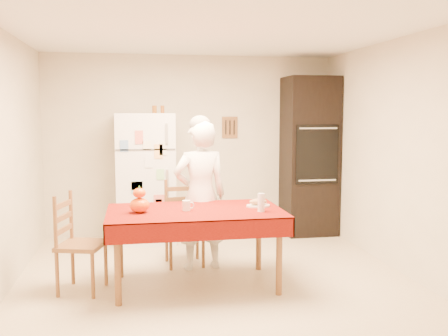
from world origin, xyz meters
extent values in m
plane|color=#C9B091|center=(0.00, 0.00, 0.00)|extent=(4.50, 4.50, 0.00)
cube|color=beige|center=(0.00, 2.25, 1.25)|extent=(4.00, 0.02, 2.50)
cube|color=beige|center=(0.00, -2.25, 1.25)|extent=(4.00, 0.02, 2.50)
cube|color=beige|center=(2.00, 0.00, 1.25)|extent=(0.02, 4.50, 2.50)
cube|color=white|center=(0.00, 0.00, 2.50)|extent=(4.00, 4.50, 0.02)
cube|color=brown|center=(0.55, 2.23, 1.50)|extent=(0.22, 0.02, 0.30)
cube|color=white|center=(-0.65, 1.88, 0.85)|extent=(0.75, 0.70, 1.70)
cube|color=silver|center=(-0.39, 1.51, 1.45)|extent=(0.03, 0.03, 0.25)
cube|color=silver|center=(-0.39, 1.51, 0.70)|extent=(0.03, 0.03, 0.60)
cube|color=black|center=(1.63, 1.93, 1.10)|extent=(0.70, 0.60, 2.20)
cube|color=black|center=(1.63, 1.62, 1.15)|extent=(0.59, 0.02, 0.80)
cylinder|color=brown|center=(-0.95, -0.35, 0.35)|extent=(0.06, 0.06, 0.71)
cylinder|color=brown|center=(-0.95, 0.43, 0.35)|extent=(0.06, 0.06, 0.71)
cylinder|color=brown|center=(0.53, -0.35, 0.35)|extent=(0.06, 0.06, 0.71)
cylinder|color=brown|center=(0.53, 0.43, 0.35)|extent=(0.06, 0.06, 0.71)
cube|color=brown|center=(-0.21, 0.04, 0.73)|extent=(1.60, 0.90, 0.04)
cube|color=#4E0404|center=(-0.21, 0.04, 0.76)|extent=(1.70, 1.00, 0.01)
cylinder|color=brown|center=(-0.42, 0.57, 0.21)|extent=(0.04, 0.04, 0.43)
cylinder|color=brown|center=(-0.44, 0.91, 0.21)|extent=(0.04, 0.04, 0.43)
cylinder|color=brown|center=(-0.06, 0.59, 0.21)|extent=(0.04, 0.04, 0.43)
cylinder|color=brown|center=(-0.08, 0.93, 0.21)|extent=(0.04, 0.04, 0.43)
cube|color=brown|center=(-0.25, 0.75, 0.45)|extent=(0.45, 0.43, 0.04)
cube|color=brown|center=(-0.26, 0.92, 0.70)|extent=(0.36, 0.05, 0.50)
cylinder|color=brown|center=(-1.19, -0.14, 0.21)|extent=(0.04, 0.04, 0.43)
cylinder|color=brown|center=(-1.51, -0.05, 0.21)|extent=(0.04, 0.04, 0.43)
cylinder|color=brown|center=(-1.09, 0.21, 0.21)|extent=(0.04, 0.04, 0.43)
cylinder|color=brown|center=(-1.42, 0.30, 0.21)|extent=(0.04, 0.04, 0.43)
cube|color=brown|center=(-1.30, 0.08, 0.45)|extent=(0.50, 0.51, 0.04)
cube|color=brown|center=(-1.47, 0.13, 0.70)|extent=(0.13, 0.35, 0.50)
imported|color=white|center=(-0.09, 0.59, 0.81)|extent=(0.63, 0.45, 1.62)
cylinder|color=white|center=(-0.30, 0.02, 0.81)|extent=(0.08, 0.08, 0.10)
ellipsoid|color=#C93504|center=(-0.75, 0.01, 0.83)|extent=(0.19, 0.19, 0.14)
ellipsoid|color=#CF5C04|center=(-0.75, 0.01, 0.95)|extent=(0.12, 0.12, 0.09)
cylinder|color=white|center=(0.40, -0.15, 0.85)|extent=(0.07, 0.07, 0.18)
cylinder|color=white|center=(0.43, 0.10, 0.77)|extent=(0.24, 0.24, 0.02)
ellipsoid|color=#A17C4F|center=(0.43, 0.10, 0.81)|extent=(0.18, 0.10, 0.06)
cylinder|color=brown|center=(-0.52, 1.93, 1.75)|extent=(0.05, 0.05, 0.10)
cylinder|color=#90561A|center=(-0.51, 1.93, 1.75)|extent=(0.05, 0.05, 0.10)
cylinder|color=brown|center=(-0.41, 1.93, 1.75)|extent=(0.05, 0.05, 0.10)
camera|label=1|loc=(-0.79, -4.72, 1.71)|focal=40.00mm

